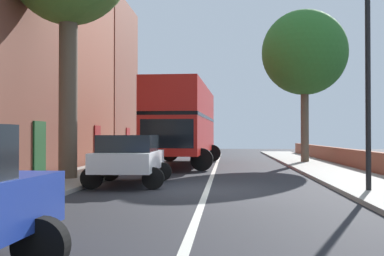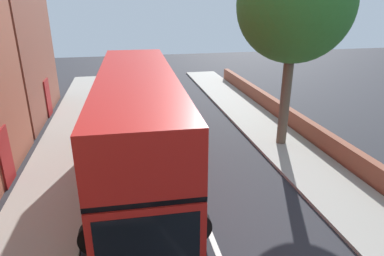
% 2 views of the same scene
% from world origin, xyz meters
% --- Properties ---
extents(ground_plane, '(84.00, 84.00, 0.00)m').
position_xyz_m(ground_plane, '(0.00, 0.00, 0.00)').
color(ground_plane, '#28282D').
extents(road_centre_line, '(0.16, 54.00, 0.01)m').
position_xyz_m(road_centre_line, '(0.00, 0.00, 0.00)').
color(road_centre_line, silver).
rests_on(road_centre_line, ground).
extents(sidewalk_left, '(2.60, 60.00, 0.12)m').
position_xyz_m(sidewalk_left, '(-4.90, 0.00, 0.06)').
color(sidewalk_left, '#9E998E').
rests_on(sidewalk_left, ground).
extents(double_decker_bus, '(3.80, 11.08, 4.06)m').
position_xyz_m(double_decker_bus, '(-1.70, 11.23, 2.35)').
color(double_decker_bus, red).
rests_on(double_decker_bus, ground).
extents(parked_car_white_left_1, '(2.53, 4.16, 1.57)m').
position_xyz_m(parked_car_white_left_1, '(-2.50, 1.42, 0.90)').
color(parked_car_white_left_1, silver).
rests_on(parked_car_white_left_1, ground).
extents(street_tree_right_3, '(4.70, 4.70, 8.38)m').
position_xyz_m(street_tree_right_3, '(4.85, 13.19, 6.12)').
color(street_tree_right_3, brown).
rests_on(street_tree_right_3, sidewalk_right).
extents(lamppost_right, '(0.32, 0.32, 6.31)m').
position_xyz_m(lamppost_right, '(4.30, -0.55, 3.81)').
color(lamppost_right, black).
rests_on(lamppost_right, sidewalk_right).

